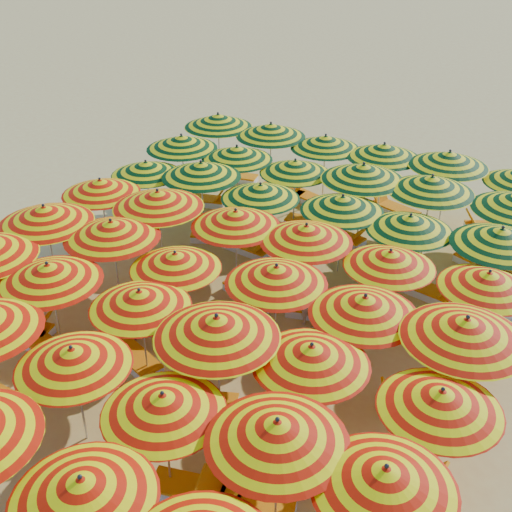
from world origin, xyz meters
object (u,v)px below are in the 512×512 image
object	(u,v)px
lounger_34	(394,209)
umbrella_37	(237,153)
umbrella_38	(295,167)
lounger_5	(245,504)
umbrella_25	(158,199)
lounger_11	(330,449)
lounger_30	(482,264)
umbrella_33	(342,204)
lounger_35	(491,227)
beachgoer_a	(310,301)
umbrella_45	(384,151)
umbrella_39	(363,172)
umbrella_35	(501,237)
lounger_14	(142,303)
umbrella_34	(410,223)
umbrella_40	(432,184)
umbrella_11	(385,478)
umbrella_19	(111,230)
umbrella_15	(217,327)
umbrella_16	(311,355)
lounger_13	(43,282)
umbrella_24	(100,187)
umbrella_28	(390,259)
lounger_9	(133,356)
umbrella_43	(271,130)
umbrella_46	(449,159)
umbrella_3	(82,489)
lounger_10	(196,402)
lounger_17	(419,407)
lounger_4	(199,491)
lounger_12	(398,472)
umbrella_27	(306,233)
lounger_26	(506,311)
umbrella_42	(218,120)
umbrella_8	(73,358)
lounger_31	(234,177)
umbrella_36	(182,142)
lounger_21	(360,316)
lounger_20	(318,310)
lounger_22	(451,345)
umbrella_20	(175,261)
umbrella_29	(488,280)
lounger_19	(253,293)
umbrella_10	(277,431)
umbrella_23	(466,329)
lounger_27	(202,200)
umbrella_26	(236,219)
umbrella_22	(365,306)
umbrella_31	(201,170)
umbrella_13	(48,273)
lounger_15	(205,328)
umbrella_18	(45,215)

from	to	relation	value
lounger_34	umbrella_37	bearing A→B (deg)	47.50
umbrella_38	lounger_5	world-z (taller)	umbrella_38
umbrella_25	lounger_11	world-z (taller)	umbrella_25
lounger_30	umbrella_33	bearing A→B (deg)	53.65
lounger_35	beachgoer_a	world-z (taller)	beachgoer_a
umbrella_45	beachgoer_a	size ratio (longest dim) A/B	1.96
umbrella_39	lounger_30	bearing A→B (deg)	1.86
umbrella_35	lounger_14	distance (m)	9.26
umbrella_34	umbrella_40	distance (m)	2.27
umbrella_11	umbrella_19	distance (m)	9.38
umbrella_15	umbrella_16	world-z (taller)	umbrella_15
lounger_13	umbrella_24	bearing A→B (deg)	101.09
umbrella_28	lounger_9	xyz separation A→B (m)	(-4.81, -3.90, -1.91)
umbrella_35	umbrella_43	bearing A→B (deg)	152.72
umbrella_46	umbrella_3	bearing A→B (deg)	-97.17
lounger_10	lounger_34	distance (m)	11.15
lounger_14	lounger_10	bearing A→B (deg)	-31.96
umbrella_43	lounger_17	world-z (taller)	umbrella_43
lounger_4	lounger_30	world-z (taller)	same
lounger_11	lounger_12	world-z (taller)	same
lounger_13	lounger_35	bearing A→B (deg)	59.72
umbrella_3	umbrella_27	distance (m)	8.58
lounger_26	umbrella_42	bearing A→B (deg)	-33.82
umbrella_8	umbrella_15	xyz separation A→B (m)	(2.09, 1.77, 0.26)
umbrella_35	lounger_31	world-z (taller)	umbrella_35
umbrella_36	lounger_10	bearing A→B (deg)	-55.80
lounger_21	lounger_30	world-z (taller)	same
umbrella_24	lounger_13	distance (m)	3.17
umbrella_24	lounger_4	size ratio (longest dim) A/B	1.33
lounger_30	lounger_20	bearing A→B (deg)	77.09
umbrella_40	lounger_22	distance (m)	5.10
umbrella_20	lounger_35	bearing A→B (deg)	56.73
umbrella_29	lounger_19	size ratio (longest dim) A/B	1.35
lounger_35	umbrella_10	bearing A→B (deg)	60.29
umbrella_23	lounger_27	bearing A→B (deg)	147.07
lounger_17	lounger_20	size ratio (longest dim) A/B	1.00
umbrella_26	lounger_26	world-z (taller)	umbrella_26
umbrella_16	lounger_10	bearing A→B (deg)	-172.41
umbrella_36	lounger_9	xyz separation A→B (m)	(3.64, -7.87, -2.08)
umbrella_3	umbrella_37	world-z (taller)	umbrella_37
lounger_19	lounger_31	bearing A→B (deg)	138.63
umbrella_33	umbrella_36	bearing A→B (deg)	163.98
umbrella_22	umbrella_46	distance (m)	8.64
umbrella_31	umbrella_37	size ratio (longest dim) A/B	1.22
lounger_20	lounger_31	world-z (taller)	same
umbrella_11	lounger_19	bearing A→B (deg)	131.61
umbrella_13	umbrella_42	bearing A→B (deg)	100.02
umbrella_39	umbrella_25	bearing A→B (deg)	-134.90
lounger_15	beachgoer_a	xyz separation A→B (m)	(2.16, 1.52, 0.58)
umbrella_18	lounger_9	size ratio (longest dim) A/B	1.53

